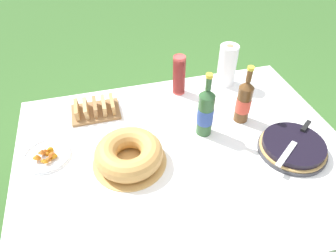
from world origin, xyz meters
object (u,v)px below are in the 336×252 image
cider_bottle_green (206,112)px  cup_stack (179,75)px  snack_plate_left (47,155)px  paper_towel_roll (227,65)px  bread_board (95,109)px  berry_tart (293,147)px  serving_knife (297,138)px  bundt_cake (129,154)px  cider_bottle_amber (244,101)px

cider_bottle_green → cup_stack: bearing=93.7°
snack_plate_left → paper_towel_roll: (1.06, 0.36, 0.11)m
bread_board → berry_tart: bearing=-31.1°
serving_knife → cup_stack: size_ratio=1.32×
bundt_cake → cider_bottle_green: bearing=14.3°
cup_stack → cider_bottle_green: 0.37m
snack_plate_left → bundt_cake: bearing=-19.2°
berry_tart → cider_bottle_green: size_ratio=0.93×
snack_plate_left → paper_towel_roll: 1.12m
snack_plate_left → cider_bottle_amber: bearing=0.9°
cider_bottle_amber → bread_board: bearing=161.1°
cup_stack → bread_board: (-0.50, -0.07, -0.09)m
bundt_cake → cider_bottle_amber: cider_bottle_amber is taller
serving_knife → bundt_cake: bundt_cake is taller
cider_bottle_amber → paper_towel_roll: size_ratio=1.27×
berry_tart → serving_knife: serving_knife is taller
cup_stack → berry_tart: bearing=-57.4°
serving_knife → cider_bottle_amber: 0.31m
berry_tart → paper_towel_roll: size_ratio=1.26×
cup_stack → bread_board: 0.51m
bundt_cake → bread_board: bearing=106.8°
bread_board → serving_knife: bearing=-29.7°
cider_bottle_amber → bread_board: size_ratio=1.25×
snack_plate_left → cider_bottle_green: bearing=-2.0°
cup_stack → snack_plate_left: cup_stack is taller
berry_tart → cider_bottle_amber: (-0.14, 0.28, 0.10)m
berry_tart → paper_towel_roll: (-0.08, 0.62, 0.10)m
paper_towel_roll → bread_board: paper_towel_roll is taller
cider_bottle_amber → paper_towel_roll: 0.35m
cup_stack → bread_board: cup_stack is taller
cider_bottle_green → paper_towel_roll: 0.48m
serving_knife → cider_bottle_amber: cider_bottle_amber is taller
cider_bottle_green → cider_bottle_amber: (0.23, 0.04, -0.01)m
paper_towel_roll → cup_stack: bearing=-176.9°
bundt_cake → paper_towel_roll: size_ratio=1.34×
cider_bottle_amber → paper_towel_roll: cider_bottle_amber is taller
berry_tart → paper_towel_roll: bearing=97.5°
bundt_cake → cider_bottle_green: size_ratio=0.98×
serving_knife → paper_towel_roll: (-0.11, 0.61, 0.06)m
berry_tart → snack_plate_left: 1.17m
serving_knife → cup_stack: 0.72m
cider_bottle_green → bread_board: size_ratio=1.34×
serving_knife → bread_board: 1.05m
bundt_cake → cider_bottle_green: (0.40, 0.10, 0.08)m
bundt_cake → cup_stack: size_ratio=1.42×
serving_knife → cider_bottle_green: 0.45m
cup_stack → cider_bottle_amber: size_ratio=0.74×
bread_board → cup_stack: bearing=8.1°
cup_stack → snack_plate_left: size_ratio=1.09×
berry_tart → bread_board: bearing=148.9°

